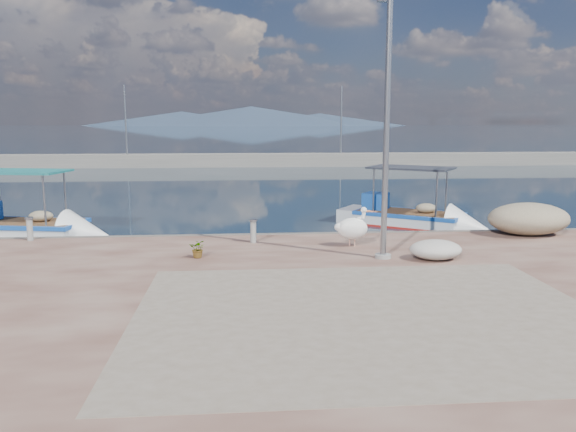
# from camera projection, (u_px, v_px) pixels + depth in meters

# --- Properties ---
(ground) EXTENTS (1400.00, 1400.00, 0.00)m
(ground) POSITION_uv_depth(u_px,v_px,m) (301.00, 294.00, 13.73)
(ground) COLOR #162635
(ground) RESTS_ON ground
(quay) EXTENTS (44.00, 22.00, 0.50)m
(quay) POSITION_uv_depth(u_px,v_px,m) (345.00, 407.00, 7.80)
(quay) COLOR #542F24
(quay) RESTS_ON ground
(quay_patch) EXTENTS (9.00, 7.00, 0.01)m
(quay_patch) POSITION_uv_depth(u_px,v_px,m) (368.00, 314.00, 10.78)
(quay_patch) COLOR gray
(quay_patch) RESTS_ON quay
(breakwater) EXTENTS (120.00, 2.20, 7.50)m
(breakwater) POSITION_uv_depth(u_px,v_px,m) (257.00, 160.00, 52.95)
(breakwater) COLOR gray
(breakwater) RESTS_ON ground
(mountains) EXTENTS (370.00, 280.00, 22.00)m
(mountains) POSITION_uv_depth(u_px,v_px,m) (247.00, 117.00, 651.40)
(mountains) COLOR #28384C
(mountains) RESTS_ON ground
(boat_left) EXTENTS (6.18, 2.98, 2.85)m
(boat_left) POSITION_uv_depth(u_px,v_px,m) (22.00, 231.00, 20.49)
(boat_left) COLOR white
(boat_left) RESTS_ON ground
(boat_right) EXTENTS (5.84, 4.86, 2.79)m
(boat_right) POSITION_uv_depth(u_px,v_px,m) (407.00, 220.00, 22.78)
(boat_right) COLOR white
(boat_right) RESTS_ON ground
(pelican) EXTENTS (1.24, 0.66, 1.19)m
(pelican) POSITION_uv_depth(u_px,v_px,m) (353.00, 228.00, 16.62)
(pelican) COLOR tan
(pelican) RESTS_ON quay
(lamp_post) EXTENTS (0.44, 0.96, 7.00)m
(lamp_post) POSITION_uv_depth(u_px,v_px,m) (386.00, 136.00, 14.77)
(lamp_post) COLOR gray
(lamp_post) RESTS_ON quay
(bollard_near) EXTENTS (0.24, 0.24, 0.72)m
(bollard_near) POSITION_uv_depth(u_px,v_px,m) (253.00, 230.00, 17.17)
(bollard_near) COLOR gray
(bollard_near) RESTS_ON quay
(bollard_far) EXTENTS (0.24, 0.24, 0.74)m
(bollard_far) POSITION_uv_depth(u_px,v_px,m) (30.00, 228.00, 17.46)
(bollard_far) COLOR gray
(bollard_far) RESTS_ON quay
(potted_plant) EXTENTS (0.51, 0.45, 0.51)m
(potted_plant) POSITION_uv_depth(u_px,v_px,m) (198.00, 249.00, 15.27)
(potted_plant) COLOR #33722D
(potted_plant) RESTS_ON quay
(net_pile_d) EXTENTS (1.41, 1.06, 0.53)m
(net_pile_d) POSITION_uv_depth(u_px,v_px,m) (436.00, 250.00, 15.09)
(net_pile_d) COLOR silver
(net_pile_d) RESTS_ON quay
(net_pile_c) EXTENTS (2.67, 1.91, 1.05)m
(net_pile_c) POSITION_uv_depth(u_px,v_px,m) (529.00, 219.00, 18.37)
(net_pile_c) COLOR tan
(net_pile_c) RESTS_ON quay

